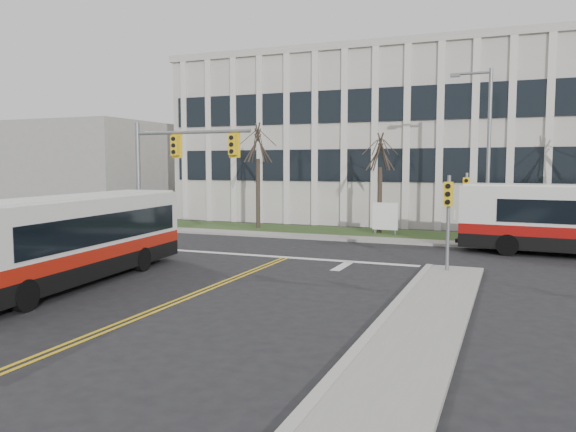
# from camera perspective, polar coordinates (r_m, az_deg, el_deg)

# --- Properties ---
(ground) EXTENTS (120.00, 120.00, 0.00)m
(ground) POSITION_cam_1_polar(r_m,az_deg,el_deg) (18.40, -9.93, -8.04)
(ground) COLOR black
(ground) RESTS_ON ground
(sidewalk_east) EXTENTS (2.00, 26.00, 0.14)m
(sidewalk_east) POSITION_cam_1_polar(r_m,az_deg,el_deg) (11.16, 10.45, -16.51)
(sidewalk_east) COLOR #9E9B93
(sidewalk_east) RESTS_ON ground
(sidewalk_cross) EXTENTS (44.00, 1.60, 0.14)m
(sidewalk_cross) POSITION_cam_1_polar(r_m,az_deg,el_deg) (30.99, 13.43, -2.61)
(sidewalk_cross) COLOR #9E9B93
(sidewalk_cross) RESTS_ON ground
(building_lawn) EXTENTS (44.00, 5.00, 0.12)m
(building_lawn) POSITION_cam_1_polar(r_m,az_deg,el_deg) (33.74, 14.15, -2.02)
(building_lawn) COLOR #2D461E
(building_lawn) RESTS_ON ground
(office_building) EXTENTS (40.00, 16.00, 12.00)m
(office_building) POSITION_cam_1_polar(r_m,az_deg,el_deg) (45.44, 16.41, 7.23)
(office_building) COLOR beige
(office_building) RESTS_ON ground
(building_annex) EXTENTS (12.00, 12.00, 8.00)m
(building_annex) POSITION_cam_1_polar(r_m,az_deg,el_deg) (54.38, -18.84, 4.68)
(building_annex) COLOR #9E9B93
(building_annex) RESTS_ON ground
(mast_arm_signal) EXTENTS (6.11, 0.38, 6.20)m
(mast_arm_signal) POSITION_cam_1_polar(r_m,az_deg,el_deg) (26.99, -12.16, 5.21)
(mast_arm_signal) COLOR slate
(mast_arm_signal) RESTS_ON ground
(signal_pole_near) EXTENTS (0.34, 0.39, 3.80)m
(signal_pole_near) POSITION_cam_1_polar(r_m,az_deg,el_deg) (22.26, 15.96, 0.64)
(signal_pole_near) COLOR slate
(signal_pole_near) RESTS_ON ground
(signal_pole_far) EXTENTS (0.34, 0.39, 3.80)m
(signal_pole_far) POSITION_cam_1_polar(r_m,az_deg,el_deg) (30.71, 17.65, 1.78)
(signal_pole_far) COLOR slate
(signal_pole_far) RESTS_ON ground
(streetlight) EXTENTS (2.15, 0.25, 9.20)m
(streetlight) POSITION_cam_1_polar(r_m,az_deg,el_deg) (31.43, 19.41, 6.71)
(streetlight) COLOR slate
(streetlight) RESTS_ON ground
(directory_sign) EXTENTS (1.50, 0.12, 2.00)m
(directory_sign) POSITION_cam_1_polar(r_m,az_deg,el_deg) (33.56, 9.84, -0.07)
(directory_sign) COLOR slate
(directory_sign) RESTS_ON ground
(tree_left) EXTENTS (1.80, 1.80, 7.70)m
(tree_left) POSITION_cam_1_polar(r_m,az_deg,el_deg) (36.66, -3.09, 7.23)
(tree_left) COLOR #42352B
(tree_left) RESTS_ON ground
(tree_mid) EXTENTS (1.80, 1.80, 6.82)m
(tree_mid) POSITION_cam_1_polar(r_m,az_deg,el_deg) (34.22, 9.36, 6.26)
(tree_mid) COLOR #42352B
(tree_mid) RESTS_ON ground
(bus_main) EXTENTS (3.70, 11.58, 3.03)m
(bus_main) POSITION_cam_1_polar(r_m,az_deg,el_deg) (21.12, -21.21, -2.43)
(bus_main) COLOR silver
(bus_main) RESTS_ON ground
(newspaper_box_blue) EXTENTS (0.60, 0.56, 0.95)m
(newspaper_box_blue) POSITION_cam_1_polar(r_m,az_deg,el_deg) (25.48, -26.74, -3.76)
(newspaper_box_blue) COLOR #154095
(newspaper_box_blue) RESTS_ON ground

